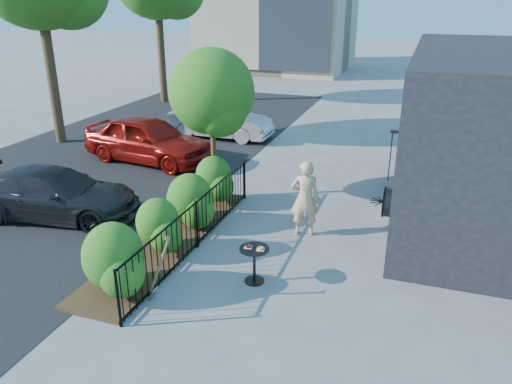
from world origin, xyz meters
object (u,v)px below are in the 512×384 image
at_px(car_silver, 221,121).
at_px(cafe_table, 254,259).
at_px(patio_tree, 213,97).
at_px(car_red, 148,139).
at_px(woman, 305,198).
at_px(car_darkgrey, 54,194).
at_px(shovel, 158,272).

bearing_deg(car_silver, cafe_table, -152.85).
distance_m(patio_tree, car_red, 4.55).
height_order(patio_tree, woman, patio_tree).
distance_m(car_silver, car_darkgrey, 8.26).
xyz_separation_m(cafe_table, shovel, (-1.40, -1.17, 0.10)).
xyz_separation_m(woman, car_red, (-6.18, 3.63, -0.14)).
bearing_deg(cafe_table, shovel, -140.15).
bearing_deg(car_silver, shovel, -162.02).
distance_m(cafe_table, car_silver, 10.56).
distance_m(cafe_table, car_darkgrey, 5.82).
height_order(cafe_table, woman, woman).
xyz_separation_m(patio_tree, car_silver, (-2.29, 5.78, -2.11)).
distance_m(patio_tree, car_silver, 6.57).
bearing_deg(shovel, cafe_table, 39.85).
bearing_deg(cafe_table, car_red, 134.15).
relative_size(car_red, car_darkgrey, 1.05).
bearing_deg(cafe_table, woman, 80.21).
relative_size(patio_tree, car_darkgrey, 0.93).
distance_m(car_red, car_darkgrey, 4.68).
relative_size(woman, shovel, 1.31).
height_order(woman, car_red, woman).
relative_size(patio_tree, woman, 2.20).
distance_m(patio_tree, car_darkgrey, 4.62).
distance_m(patio_tree, cafe_table, 4.94).
bearing_deg(car_silver, car_darkgrey, 173.88).
bearing_deg(woman, shovel, 47.39).
height_order(car_red, car_silver, car_red).
height_order(patio_tree, car_darkgrey, patio_tree).
bearing_deg(patio_tree, car_red, 146.30).
bearing_deg(car_silver, patio_tree, -157.49).
xyz_separation_m(car_silver, car_darkgrey, (-1.01, -8.20, -0.04)).
xyz_separation_m(cafe_table, car_darkgrey, (-5.68, 1.27, 0.11)).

